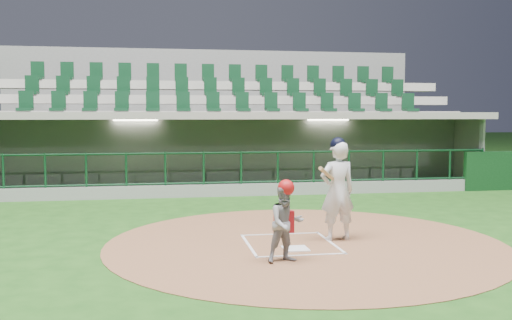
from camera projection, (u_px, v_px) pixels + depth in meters
The scene contains 8 objects.
ground at pixel (287, 241), 10.50m from camera, with size 120.00×120.00×0.00m, color #1B4714.
dirt_circle at pixel (305, 243), 10.36m from camera, with size 7.20×7.20×0.01m, color brown.
home_plate at pixel (295, 249), 9.81m from camera, with size 0.43×0.43×0.02m, color white.
batter_box_chalk at pixel (290, 244), 10.21m from camera, with size 1.55×1.80×0.01m.
dugout_structure at pixel (236, 158), 18.13m from camera, with size 16.40×3.70×3.00m.
seating_deck at pixel (222, 139), 21.11m from camera, with size 17.00×6.72×5.15m.
batter at pixel (337, 189), 10.48m from camera, with size 0.89×0.89×1.91m.
catcher at pixel (286, 222), 8.93m from camera, with size 0.68×0.58×1.31m.
Camera 1 is at (-2.28, -10.12, 2.32)m, focal length 40.00 mm.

